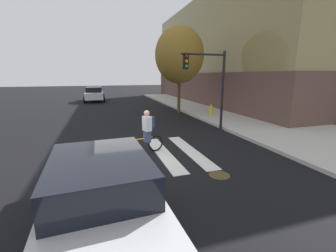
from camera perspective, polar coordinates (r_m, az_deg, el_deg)
ground_plane at (r=8.45m, az=-9.51°, el=-7.86°), size 120.00×120.00×0.00m
sidewalk at (r=12.85m, az=32.85°, el=-2.21°), size 6.50×50.00×0.15m
crosswalk_stripes at (r=8.47m, az=-8.50°, el=-7.73°), size 4.99×4.07×0.01m
manhole_cover at (r=7.10m, az=13.07°, el=-12.17°), size 0.64×0.64×0.01m
sedan_near at (r=4.47m, az=-16.64°, el=-16.53°), size 2.32×4.68×1.59m
sedan_mid at (r=27.35m, az=-18.43°, el=7.85°), size 2.28×4.78×1.65m
cyclist at (r=8.53m, az=-5.59°, el=-1.60°), size 1.67×0.50×1.69m
traffic_light_near at (r=11.99m, az=10.57°, el=12.19°), size 2.47×0.28×4.20m
fire_hydrant at (r=16.15m, az=11.03°, el=4.01°), size 0.33×0.22×0.78m
street_tree_near at (r=17.73m, az=2.94°, el=17.73°), size 3.71×3.71×6.60m
corner_building at (r=29.02m, az=23.61°, el=16.35°), size 17.65×25.86×10.51m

